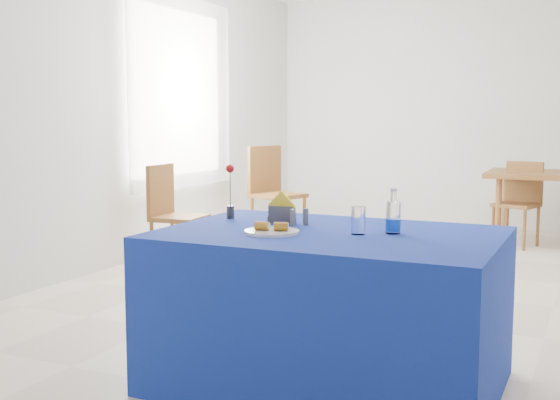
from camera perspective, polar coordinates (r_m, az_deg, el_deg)
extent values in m
plane|color=beige|center=(5.45, 9.50, -7.26)|extent=(7.00, 7.00, 0.00)
plane|color=silver|center=(8.72, 15.87, 7.04)|extent=(5.00, 0.00, 5.00)
plane|color=silver|center=(2.13, -16.08, 9.04)|extent=(5.00, 0.00, 5.00)
plane|color=silver|center=(6.42, -12.47, 7.37)|extent=(0.00, 7.00, 7.00)
cube|color=white|center=(7.06, -8.33, 8.59)|extent=(0.04, 1.50, 1.60)
cube|color=white|center=(7.02, -7.84, 8.61)|extent=(0.04, 1.75, 1.85)
cylinder|color=white|center=(3.32, -0.66, -2.60)|extent=(0.26, 0.26, 0.01)
cylinder|color=white|center=(3.31, 6.38, -1.67)|extent=(0.07, 0.07, 0.13)
cylinder|color=slate|center=(3.55, 1.05, -1.44)|extent=(0.03, 0.03, 0.08)
cylinder|color=slate|center=(3.59, 2.10, -1.36)|extent=(0.03, 0.03, 0.08)
cube|color=navy|center=(3.46, 4.00, -8.80)|extent=(1.60, 1.10, 0.76)
cylinder|color=white|center=(3.36, 9.18, -1.42)|extent=(0.07, 0.07, 0.15)
cylinder|color=blue|center=(3.37, 9.17, -2.01)|extent=(0.07, 0.07, 0.06)
cylinder|color=white|center=(3.35, 9.21, 0.28)|extent=(0.03, 0.03, 0.05)
cylinder|color=white|center=(3.35, 9.22, 0.83)|extent=(0.03, 0.03, 0.01)
cube|color=#35353A|center=(3.65, 0.15, -1.60)|extent=(0.15, 0.07, 0.03)
cube|color=#39383E|center=(3.63, 0.04, -1.22)|extent=(0.13, 0.02, 0.09)
cube|color=#3C3C41|center=(3.67, 0.26, -1.12)|extent=(0.13, 0.02, 0.09)
cube|color=yellow|center=(3.64, 0.15, -0.47)|extent=(0.16, 0.02, 0.16)
cylinder|color=#28282D|center=(3.82, -4.05, -0.98)|extent=(0.04, 0.04, 0.07)
cylinder|color=#1B6F27|center=(3.81, -4.06, 0.73)|extent=(0.01, 0.01, 0.22)
sphere|color=#B80C10|center=(3.80, -4.08, 2.56)|extent=(0.04, 0.04, 0.04)
cylinder|color=brown|center=(7.42, 17.31, -0.98)|extent=(0.06, 0.06, 0.71)
cylinder|color=olive|center=(8.11, 17.84, -0.37)|extent=(0.06, 0.06, 0.71)
cylinder|color=brown|center=(7.46, 16.91, -2.08)|extent=(0.03, 0.03, 0.41)
cylinder|color=brown|center=(7.33, 19.25, -2.32)|extent=(0.03, 0.03, 0.41)
cylinder|color=brown|center=(7.76, 17.96, -1.79)|extent=(0.03, 0.03, 0.41)
cylinder|color=brown|center=(7.63, 20.22, -2.01)|extent=(0.03, 0.03, 0.41)
cube|color=brown|center=(7.52, 18.65, -0.39)|extent=(0.48, 0.48, 0.04)
cube|color=brown|center=(7.65, 19.23, 1.40)|extent=(0.38, 0.15, 0.42)
cylinder|color=brown|center=(5.91, -7.49, -3.99)|extent=(0.03, 0.03, 0.43)
cylinder|color=brown|center=(6.21, -5.95, -3.45)|extent=(0.03, 0.03, 0.43)
cylinder|color=brown|center=(6.08, -10.36, -3.74)|extent=(0.03, 0.03, 0.43)
cylinder|color=brown|center=(6.37, -8.73, -3.23)|extent=(0.03, 0.03, 0.43)
cube|color=brown|center=(6.11, -8.17, -1.46)|extent=(0.43, 0.43, 0.04)
cube|color=brown|center=(6.17, -9.69, 0.81)|extent=(0.06, 0.41, 0.44)
cylinder|color=brown|center=(7.08, -0.16, -1.96)|extent=(0.04, 0.04, 0.49)
cylinder|color=brown|center=(7.35, 2.00, -1.64)|extent=(0.04, 0.04, 0.49)
cylinder|color=brown|center=(7.35, -2.29, -1.64)|extent=(0.04, 0.04, 0.49)
cylinder|color=brown|center=(7.62, -0.13, -1.34)|extent=(0.04, 0.04, 0.49)
cube|color=brown|center=(7.32, -0.15, 0.37)|extent=(0.58, 0.58, 0.04)
cube|color=brown|center=(7.44, -1.26, 2.51)|extent=(0.20, 0.44, 0.50)
cylinder|color=gold|center=(3.32, -1.45, -2.11)|extent=(0.07, 0.04, 0.04)
cylinder|color=beige|center=(3.31, -0.93, -2.15)|extent=(0.01, 0.03, 0.03)
cylinder|color=gold|center=(3.30, 0.08, -2.17)|extent=(0.08, 0.06, 0.04)
cylinder|color=beige|center=(3.30, 0.66, -2.18)|extent=(0.02, 0.03, 0.03)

